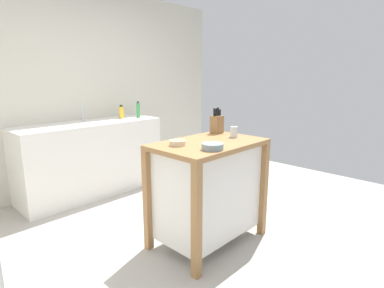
% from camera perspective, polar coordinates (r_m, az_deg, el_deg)
% --- Properties ---
extents(ground_plane, '(5.80, 5.80, 0.00)m').
position_cam_1_polar(ground_plane, '(2.97, -0.69, -17.22)').
color(ground_plane, '#ADA8A0').
rests_on(ground_plane, ground).
extents(wall_back, '(4.80, 0.10, 2.60)m').
position_cam_1_polar(wall_back, '(4.29, -21.06, 9.41)').
color(wall_back, beige).
rests_on(wall_back, ground).
extents(kitchen_island, '(0.97, 0.63, 0.93)m').
position_cam_1_polar(kitchen_island, '(2.73, 3.06, -8.02)').
color(kitchen_island, '#9E7042').
rests_on(kitchen_island, ground).
extents(knife_block, '(0.11, 0.09, 0.25)m').
position_cam_1_polar(knife_block, '(3.01, 4.66, 3.77)').
color(knife_block, olive).
rests_on(knife_block, kitchen_island).
extents(bowl_ceramic_small, '(0.13, 0.13, 0.04)m').
position_cam_1_polar(bowl_ceramic_small, '(2.47, -2.71, 0.25)').
color(bowl_ceramic_small, beige).
rests_on(bowl_ceramic_small, kitchen_island).
extents(bowl_ceramic_wide, '(0.17, 0.17, 0.05)m').
position_cam_1_polar(bowl_ceramic_wide, '(2.33, 3.84, -0.43)').
color(bowl_ceramic_wide, gray).
rests_on(bowl_ceramic_wide, kitchen_island).
extents(drinking_cup, '(0.07, 0.07, 0.10)m').
position_cam_1_polar(drinking_cup, '(2.82, 7.82, 2.24)').
color(drinking_cup, silver).
rests_on(drinking_cup, kitchen_island).
extents(trash_bin, '(0.36, 0.28, 0.63)m').
position_cam_1_polar(trash_bin, '(3.39, 10.15, -7.64)').
color(trash_bin, '#B7B2A8').
rests_on(trash_bin, ground).
extents(sink_counter, '(1.78, 0.60, 0.91)m').
position_cam_1_polar(sink_counter, '(4.09, -18.20, -2.45)').
color(sink_counter, white).
rests_on(sink_counter, ground).
extents(sink_faucet, '(0.02, 0.02, 0.22)m').
position_cam_1_polar(sink_faucet, '(4.12, -19.66, 5.53)').
color(sink_faucet, '#B7BCC1').
rests_on(sink_faucet, sink_counter).
extents(bottle_dish_soap, '(0.07, 0.07, 0.18)m').
position_cam_1_polar(bottle_dish_soap, '(4.27, -13.04, 5.81)').
color(bottle_dish_soap, yellow).
rests_on(bottle_dish_soap, sink_counter).
extents(bottle_hand_soap, '(0.05, 0.05, 0.22)m').
position_cam_1_polar(bottle_hand_soap, '(4.29, -10.02, 6.25)').
color(bottle_hand_soap, green).
rests_on(bottle_hand_soap, sink_counter).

